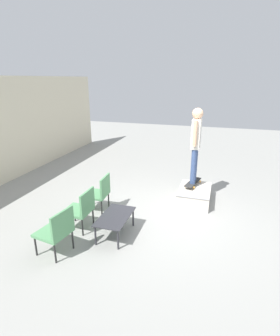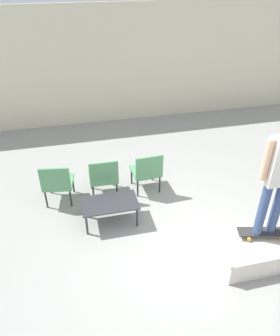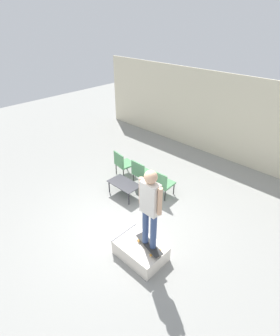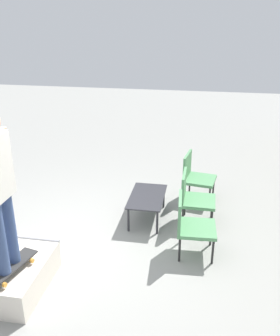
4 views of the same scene
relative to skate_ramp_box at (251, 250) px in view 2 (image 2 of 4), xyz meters
name	(u,v)px [view 2 (image 2 of 4)]	position (x,y,z in m)	size (l,w,h in m)	color
ground_plane	(181,247)	(-0.94, 0.46, -0.18)	(24.00, 24.00, 0.00)	gray
house_wall_back	(121,66)	(-0.94, 5.46, 1.32)	(12.00, 0.06, 3.00)	beige
skate_ramp_box	(251,250)	(0.00, 0.00, 0.00)	(1.10, 0.75, 0.39)	silver
skateboard_on_ramp	(263,232)	(0.18, 0.07, 0.26)	(0.77, 0.37, 0.07)	#2D2D2D
person_skater	(280,170)	(0.18, 0.07, 1.36)	(0.57, 0.26, 1.83)	#384C7A
coffee_table	(110,205)	(-1.93, 1.32, 0.19)	(0.94, 0.54, 0.41)	#2D2D33
patio_chair_left	(57,182)	(-2.77, 2.05, 0.29)	(0.60, 0.60, 0.86)	black
patio_chair_center	(103,176)	(-1.93, 2.04, 0.29)	(0.53, 0.53, 0.86)	black
patio_chair_right	(147,170)	(-1.10, 2.05, 0.29)	(0.55, 0.55, 0.86)	black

